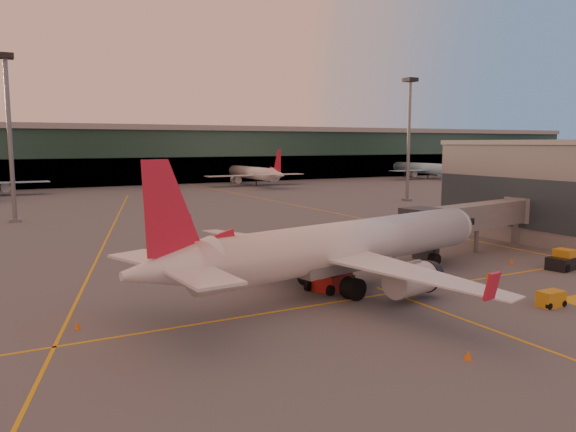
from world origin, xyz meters
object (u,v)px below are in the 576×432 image
main_airplane (339,248)px  catering_truck (330,262)px  pushback_tug (565,261)px  gpu_cart (551,299)px

main_airplane → catering_truck: main_airplane is taller
main_airplane → pushback_tug: main_airplane is taller
catering_truck → gpu_cart: (12.00, -11.99, -1.82)m
catering_truck → pushback_tug: 24.84m
catering_truck → pushback_tug: size_ratio=1.47×
catering_truck → gpu_cart: catering_truck is taller
main_airplane → catering_truck: 1.43m
catering_truck → gpu_cart: size_ratio=2.83×
pushback_tug → gpu_cart: bearing=-157.5°
catering_truck → gpu_cart: 17.06m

